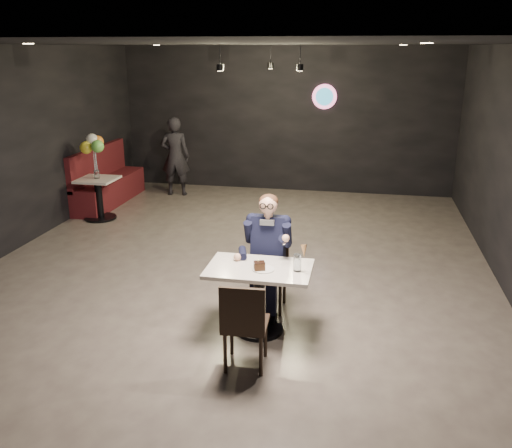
% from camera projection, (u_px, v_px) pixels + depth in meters
% --- Properties ---
extents(floor, '(9.00, 9.00, 0.00)m').
position_uv_depth(floor, '(238.00, 267.00, 7.66)').
color(floor, slate).
rests_on(floor, ground).
extents(wall_sign, '(0.50, 0.06, 0.50)m').
position_uv_depth(wall_sign, '(324.00, 97.00, 11.05)').
color(wall_sign, pink).
rests_on(wall_sign, floor).
extents(pendant_lights, '(1.40, 1.20, 0.36)m').
position_uv_depth(pendant_lights, '(264.00, 52.00, 8.63)').
color(pendant_lights, black).
rests_on(pendant_lights, floor).
extents(main_table, '(1.10, 0.70, 0.75)m').
position_uv_depth(main_table, '(259.00, 299.00, 5.82)').
color(main_table, white).
rests_on(main_table, floor).
extents(chair_far, '(0.42, 0.46, 0.92)m').
position_uv_depth(chair_far, '(268.00, 272.00, 6.31)').
color(chair_far, black).
rests_on(chair_far, floor).
extents(chair_near, '(0.44, 0.48, 0.92)m').
position_uv_depth(chair_near, '(246.00, 322.00, 5.16)').
color(chair_near, black).
rests_on(chair_near, floor).
extents(seated_man, '(0.60, 0.80, 1.44)m').
position_uv_depth(seated_man, '(268.00, 252.00, 6.23)').
color(seated_man, black).
rests_on(seated_man, floor).
extents(dessert_plate, '(0.23, 0.23, 0.01)m').
position_uv_depth(dessert_plate, '(263.00, 269.00, 5.64)').
color(dessert_plate, white).
rests_on(dessert_plate, main_table).
extents(cake_slice, '(0.13, 0.12, 0.08)m').
position_uv_depth(cake_slice, '(259.00, 266.00, 5.60)').
color(cake_slice, black).
rests_on(cake_slice, dessert_plate).
extents(mint_leaf, '(0.06, 0.04, 0.01)m').
position_uv_depth(mint_leaf, '(262.00, 263.00, 5.58)').
color(mint_leaf, '#36852B').
rests_on(mint_leaf, cake_slice).
extents(sundae_glass, '(0.08, 0.08, 0.18)m').
position_uv_depth(sundae_glass, '(297.00, 263.00, 5.58)').
color(sundae_glass, silver).
rests_on(sundae_glass, main_table).
extents(wafer_cone, '(0.08, 0.08, 0.13)m').
position_uv_depth(wafer_cone, '(304.00, 251.00, 5.48)').
color(wafer_cone, tan).
rests_on(wafer_cone, sundae_glass).
extents(booth_bench, '(0.56, 2.22, 1.11)m').
position_uv_depth(booth_bench, '(108.00, 176.00, 10.63)').
color(booth_bench, '#480F1C').
rests_on(booth_bench, floor).
extents(side_table, '(0.64, 0.64, 0.81)m').
position_uv_depth(side_table, '(99.00, 197.00, 9.69)').
color(side_table, white).
rests_on(side_table, floor).
extents(balloon_vase, '(0.10, 0.10, 0.15)m').
position_uv_depth(balloon_vase, '(97.00, 174.00, 9.56)').
color(balloon_vase, silver).
rests_on(balloon_vase, side_table).
extents(balloon_bunch, '(0.40, 0.40, 0.66)m').
position_uv_depth(balloon_bunch, '(95.00, 151.00, 9.43)').
color(balloon_bunch, yellow).
rests_on(balloon_bunch, balloon_vase).
extents(passerby, '(0.64, 0.47, 1.62)m').
position_uv_depth(passerby, '(175.00, 156.00, 11.18)').
color(passerby, black).
rests_on(passerby, floor).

